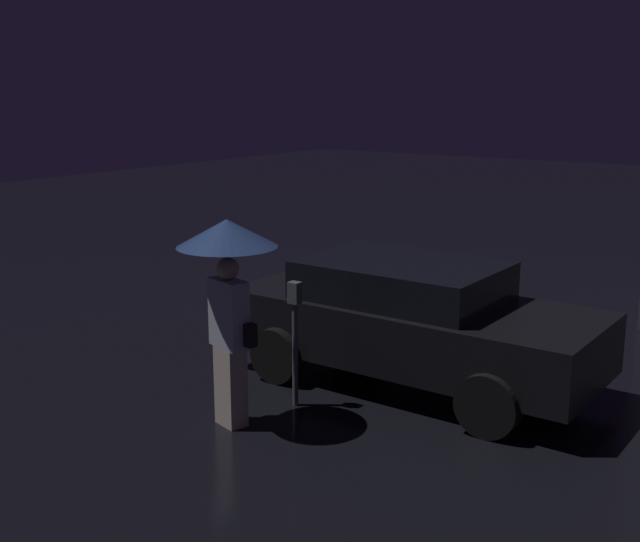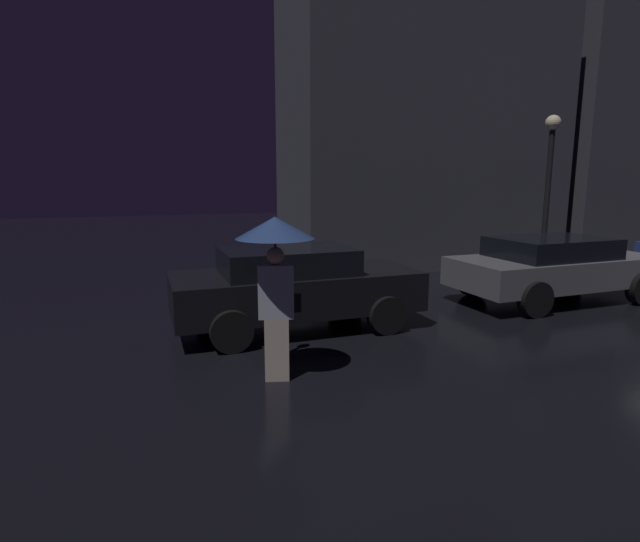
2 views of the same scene
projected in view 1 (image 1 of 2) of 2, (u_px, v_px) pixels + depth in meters
parked_car_black at (412, 320)px, 8.80m from camera, size 4.06×1.90×1.36m
pedestrian_with_umbrella at (228, 269)px, 7.49m from camera, size 0.95×0.95×2.03m
parking_meter at (295, 330)px, 8.13m from camera, size 0.12×0.10×1.31m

